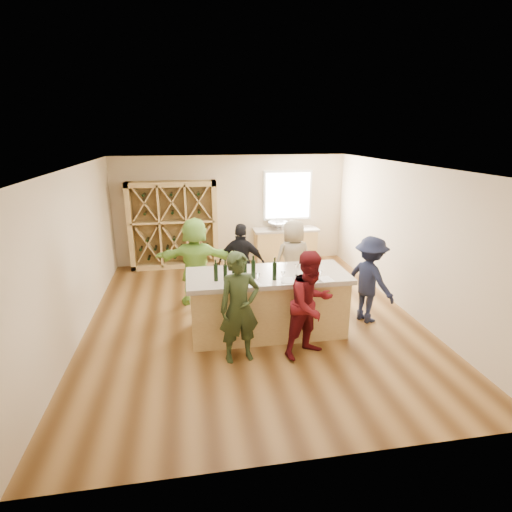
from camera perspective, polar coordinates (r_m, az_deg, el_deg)
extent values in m
cube|color=brown|center=(7.67, -0.49, -9.07)|extent=(6.00, 7.00, 0.10)
cube|color=white|center=(6.89, -0.56, 13.08)|extent=(6.00, 7.00, 0.10)
cube|color=beige|center=(10.57, -3.58, 6.62)|extent=(6.00, 0.10, 2.80)
cube|color=beige|center=(3.93, 7.86, -12.77)|extent=(6.00, 0.10, 2.80)
cube|color=beige|center=(7.33, -24.77, 0.18)|extent=(0.10, 7.00, 2.80)
cube|color=beige|center=(8.18, 21.10, 2.28)|extent=(0.10, 7.00, 2.80)
cube|color=white|center=(10.70, 4.54, 8.62)|extent=(1.30, 0.06, 1.30)
cube|color=white|center=(10.66, 4.58, 8.60)|extent=(1.18, 0.01, 1.18)
cube|color=tan|center=(10.32, -11.71, 4.31)|extent=(2.20, 0.45, 2.20)
cube|color=tan|center=(10.70, 4.20, 1.39)|extent=(1.60, 0.58, 0.86)
cube|color=#A59787|center=(10.58, 4.25, 3.79)|extent=(1.70, 0.62, 0.06)
imported|color=silver|center=(10.51, 3.21, 4.40)|extent=(0.54, 0.54, 0.19)
cylinder|color=silver|center=(10.67, 3.00, 4.91)|extent=(0.02, 0.02, 0.30)
cube|color=tan|center=(6.93, 1.66, -7.05)|extent=(2.60, 1.00, 1.00)
cube|color=#A59787|center=(6.73, 1.70, -2.86)|extent=(2.72, 1.12, 0.08)
cylinder|color=black|center=(6.38, -5.75, -2.39)|extent=(0.07, 0.07, 0.28)
cylinder|color=black|center=(6.37, -4.40, -2.42)|extent=(0.08, 0.08, 0.27)
cylinder|color=black|center=(6.45, -3.12, -1.92)|extent=(0.10, 0.10, 0.31)
cylinder|color=black|center=(6.44, -1.61, -2.02)|extent=(0.07, 0.07, 0.30)
cylinder|color=black|center=(6.45, -0.38, -1.95)|extent=(0.08, 0.08, 0.30)
cone|color=white|center=(6.19, 0.30, -3.33)|extent=(0.08, 0.08, 0.19)
cone|color=white|center=(6.29, 3.86, -3.06)|extent=(0.09, 0.09, 0.19)
cone|color=white|center=(6.42, 9.15, -2.86)|extent=(0.09, 0.09, 0.18)
cone|color=white|center=(6.63, 5.83, -1.97)|extent=(0.08, 0.08, 0.20)
cube|color=white|center=(6.29, -0.67, -3.93)|extent=(0.33, 0.38, 0.00)
cube|color=white|center=(6.44, 4.50, -3.44)|extent=(0.23, 0.30, 0.00)
cube|color=white|center=(6.56, 10.00, -3.28)|extent=(0.22, 0.29, 0.00)
imported|color=#263319|center=(5.99, -2.39, -7.40)|extent=(0.70, 0.56, 1.72)
imported|color=#590F14|center=(6.17, 7.84, -6.88)|extent=(0.94, 0.76, 1.70)
imported|color=#191E38|center=(7.52, 15.93, -3.27)|extent=(0.86, 1.14, 1.60)
imported|color=black|center=(8.06, -2.04, -1.07)|extent=(1.07, 0.78, 1.64)
imported|color=gray|center=(8.23, 5.31, -0.58)|extent=(0.90, 0.67, 1.68)
imported|color=#8CC64C|center=(8.05, -8.62, -0.72)|extent=(1.71, 0.77, 1.79)
cylinder|color=black|center=(6.40, 2.67, -2.15)|extent=(0.07, 0.07, 0.30)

